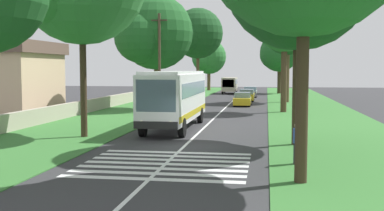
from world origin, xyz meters
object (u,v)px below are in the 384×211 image
at_px(roadside_tree_right_1, 286,32).
at_px(utility_pole, 159,62).
at_px(roadside_tree_left_2, 208,58).
at_px(pedestrian, 297,143).
at_px(trailing_car_1, 247,95).
at_px(roadside_tree_right_4, 278,53).
at_px(roadside_tree_left_1, 197,35).
at_px(coach_bus, 175,96).
at_px(trailing_minibus_0, 230,84).
at_px(roadside_tree_right_0, 283,25).
at_px(trailing_car_2, 250,92).
at_px(trailing_car_0, 243,99).
at_px(roadside_tree_left_0, 153,34).

bearing_deg(roadside_tree_right_1, utility_pole, 142.97).
relative_size(roadside_tree_left_2, utility_pole, 1.05).
xyz_separation_m(roadside_tree_left_2, pedestrian, (-65.33, -11.64, -4.97)).
height_order(trailing_car_1, roadside_tree_right_4, roadside_tree_right_4).
relative_size(roadside_tree_left_1, utility_pole, 1.38).
relative_size(coach_bus, roadside_tree_left_1, 0.93).
xyz_separation_m(trailing_minibus_0, roadside_tree_right_4, (0.94, -7.51, 4.74)).
height_order(roadside_tree_right_0, roadside_tree_right_4, roadside_tree_right_0).
bearing_deg(utility_pole, trailing_car_1, -22.22).
distance_m(trailing_car_2, trailing_minibus_0, 9.78).
bearing_deg(utility_pole, trailing_car_0, -36.15).
bearing_deg(roadside_tree_right_4, pedestrian, 179.49).
bearing_deg(roadside_tree_left_2, roadside_tree_right_1, -156.41).
distance_m(roadside_tree_left_1, roadside_tree_left_2, 21.42).
xyz_separation_m(trailing_car_0, roadside_tree_right_1, (5.85, -4.64, 7.50)).
bearing_deg(roadside_tree_left_1, trailing_car_1, -129.10).
bearing_deg(coach_bus, pedestrian, -146.69).
xyz_separation_m(roadside_tree_left_1, utility_pole, (-22.67, 0.01, -3.89)).
distance_m(roadside_tree_left_2, roadside_tree_right_1, 31.41).
relative_size(roadside_tree_left_1, roadside_tree_left_2, 1.32).
relative_size(trailing_minibus_0, utility_pole, 0.69).
relative_size(coach_bus, trailing_car_1, 2.60).
distance_m(trailing_car_0, roadside_tree_right_0, 10.80).
distance_m(trailing_car_1, roadside_tree_left_2, 28.54).
relative_size(roadside_tree_right_0, pedestrian, 6.17).
xyz_separation_m(trailing_car_0, roadside_tree_right_0, (-7.15, -3.87, 7.10)).
height_order(roadside_tree_right_4, pedestrian, roadside_tree_right_4).
bearing_deg(roadside_tree_right_0, trailing_minibus_0, 12.65).
bearing_deg(pedestrian, roadside_tree_left_1, 13.47).
bearing_deg(utility_pole, roadside_tree_left_2, 1.39).
bearing_deg(trailing_minibus_0, pedestrian, -172.80).
height_order(utility_pole, pedestrian, utility_pole).
height_order(trailing_car_2, roadside_tree_left_2, roadside_tree_left_2).
xyz_separation_m(trailing_car_2, pedestrian, (-46.37, -3.45, 0.24)).
xyz_separation_m(trailing_car_1, roadside_tree_left_0, (-13.76, 8.26, 6.48)).
bearing_deg(pedestrian, trailing_minibus_0, 7.20).
distance_m(roadside_tree_right_4, pedestrian, 56.64).
distance_m(trailing_car_2, roadside_tree_left_0, 24.16).
xyz_separation_m(coach_bus, roadside_tree_right_1, (25.81, -8.00, 6.02)).
xyz_separation_m(roadside_tree_left_1, pedestrian, (-44.09, -10.56, -7.51)).
xyz_separation_m(roadside_tree_left_1, roadside_tree_right_1, (-7.47, -11.46, -0.25)).
height_order(trailing_car_1, trailing_minibus_0, trailing_minibus_0).
bearing_deg(roadside_tree_left_0, roadside_tree_right_0, -95.05).
height_order(trailing_car_0, roadside_tree_right_1, roadside_tree_right_1).
distance_m(trailing_car_0, roadside_tree_right_4, 26.56).
bearing_deg(trailing_car_0, roadside_tree_right_1, -38.38).
bearing_deg(roadside_tree_right_4, roadside_tree_left_0, 158.67).
xyz_separation_m(trailing_car_2, roadside_tree_right_1, (-9.75, -4.34, 7.50)).
bearing_deg(trailing_car_2, trailing_minibus_0, 21.43).
relative_size(roadside_tree_left_0, roadside_tree_right_1, 0.96).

